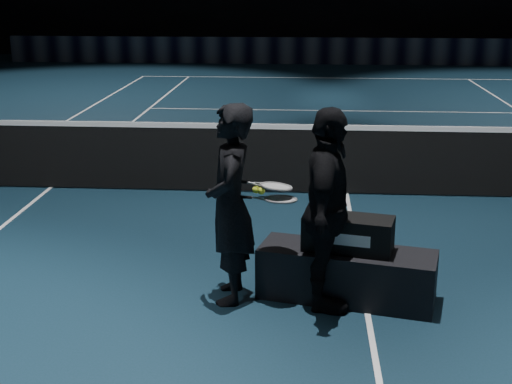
{
  "coord_description": "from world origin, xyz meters",
  "views": [
    {
      "loc": [
        -0.56,
        -9.31,
        2.79
      ],
      "look_at": [
        -0.99,
        -3.44,
        1.03
      ],
      "focal_mm": 50.0,
      "sensor_mm": 36.0,
      "label": 1
    }
  ],
  "objects_px": {
    "player_b": "(327,211)",
    "racket_upper": "(276,187)",
    "player_bench": "(347,274)",
    "racket_lower": "(281,199)",
    "player_a": "(230,205)",
    "racket_bag": "(348,234)",
    "tennis_balls": "(259,188)"
  },
  "relations": [
    {
      "from": "racket_bag",
      "to": "racket_upper",
      "type": "distance_m",
      "value": 0.78
    },
    {
      "from": "player_a",
      "to": "tennis_balls",
      "type": "bearing_deg",
      "value": 79.95
    },
    {
      "from": "player_bench",
      "to": "racket_upper",
      "type": "relative_size",
      "value": 2.31
    },
    {
      "from": "racket_bag",
      "to": "tennis_balls",
      "type": "distance_m",
      "value": 0.9
    },
    {
      "from": "racket_lower",
      "to": "tennis_balls",
      "type": "xyz_separation_m",
      "value": [
        -0.19,
        0.03,
        0.09
      ]
    },
    {
      "from": "player_a",
      "to": "racket_upper",
      "type": "relative_size",
      "value": 2.63
    },
    {
      "from": "racket_upper",
      "to": "player_bench",
      "type": "bearing_deg",
      "value": 10.32
    },
    {
      "from": "player_b",
      "to": "racket_upper",
      "type": "relative_size",
      "value": 2.63
    },
    {
      "from": "player_bench",
      "to": "player_b",
      "type": "bearing_deg",
      "value": -125.7
    },
    {
      "from": "racket_upper",
      "to": "racket_lower",
      "type": "bearing_deg",
      "value": -42.66
    },
    {
      "from": "player_bench",
      "to": "racket_lower",
      "type": "relative_size",
      "value": 2.31
    },
    {
      "from": "player_a",
      "to": "tennis_balls",
      "type": "xyz_separation_m",
      "value": [
        0.25,
        -0.03,
        0.16
      ]
    },
    {
      "from": "racket_bag",
      "to": "tennis_balls",
      "type": "bearing_deg",
      "value": -160.18
    },
    {
      "from": "racket_bag",
      "to": "player_b",
      "type": "height_order",
      "value": "player_b"
    },
    {
      "from": "player_a",
      "to": "tennis_balls",
      "type": "distance_m",
      "value": 0.3
    },
    {
      "from": "player_b",
      "to": "racket_lower",
      "type": "xyz_separation_m",
      "value": [
        -0.4,
        0.05,
        0.08
      ]
    },
    {
      "from": "player_a",
      "to": "racket_upper",
      "type": "distance_m",
      "value": 0.44
    },
    {
      "from": "player_b",
      "to": "racket_lower",
      "type": "distance_m",
      "value": 0.41
    },
    {
      "from": "player_b",
      "to": "racket_lower",
      "type": "bearing_deg",
      "value": 88.65
    },
    {
      "from": "player_a",
      "to": "player_b",
      "type": "distance_m",
      "value": 0.85
    },
    {
      "from": "racket_upper",
      "to": "racket_bag",
      "type": "bearing_deg",
      "value": 10.32
    },
    {
      "from": "racket_bag",
      "to": "player_b",
      "type": "bearing_deg",
      "value": -125.7
    },
    {
      "from": "racket_bag",
      "to": "racket_lower",
      "type": "xyz_separation_m",
      "value": [
        -0.6,
        -0.12,
        0.34
      ]
    },
    {
      "from": "player_bench",
      "to": "player_a",
      "type": "bearing_deg",
      "value": -163.34
    },
    {
      "from": "player_b",
      "to": "tennis_balls",
      "type": "bearing_deg",
      "value": 88.17
    },
    {
      "from": "player_bench",
      "to": "tennis_balls",
      "type": "distance_m",
      "value": 1.14
    },
    {
      "from": "player_b",
      "to": "tennis_balls",
      "type": "xyz_separation_m",
      "value": [
        -0.59,
        0.08,
        0.16
      ]
    },
    {
      "from": "racket_lower",
      "to": "player_bench",
      "type": "bearing_deg",
      "value": 19.13
    },
    {
      "from": "player_bench",
      "to": "tennis_balls",
      "type": "relative_size",
      "value": 13.08
    },
    {
      "from": "racket_bag",
      "to": "racket_upper",
      "type": "height_order",
      "value": "racket_upper"
    },
    {
      "from": "racket_bag",
      "to": "racket_lower",
      "type": "height_order",
      "value": "racket_lower"
    },
    {
      "from": "racket_bag",
      "to": "racket_upper",
      "type": "xyz_separation_m",
      "value": [
        -0.64,
        -0.08,
        0.44
      ]
    }
  ]
}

